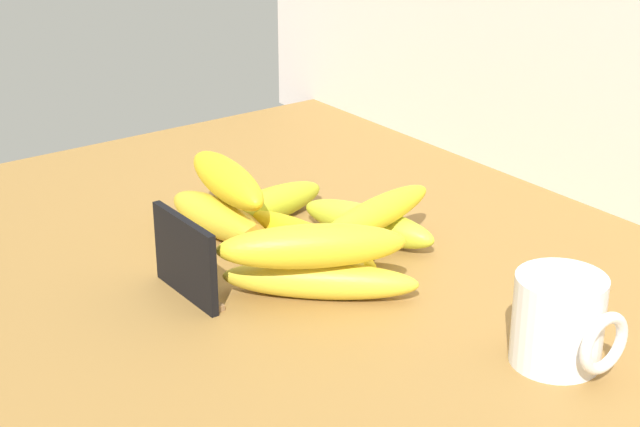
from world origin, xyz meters
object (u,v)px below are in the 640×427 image
at_px(banana_2, 254,238).
at_px(banana_5, 309,241).
at_px(chalkboard_sign, 186,260).
at_px(banana_9, 375,214).
at_px(coffee_mug, 561,321).
at_px(banana_4, 368,223).
at_px(banana_6, 216,217).
at_px(banana_0, 320,280).
at_px(banana_3, 266,206).
at_px(banana_7, 312,246).
at_px(banana_8, 227,180).
at_px(banana_1, 360,243).

distance_m(banana_2, banana_5, 0.06).
xyz_separation_m(chalkboard_sign, banana_2, (-0.05, 0.11, -0.02)).
bearing_deg(banana_9, chalkboard_sign, -101.76).
height_order(coffee_mug, banana_4, coffee_mug).
bearing_deg(banana_2, coffee_mug, 14.07).
bearing_deg(banana_6, banana_0, 0.91).
relative_size(chalkboard_sign, banana_2, 0.55).
bearing_deg(banana_2, banana_3, 136.94).
distance_m(banana_3, banana_7, 0.21).
xyz_separation_m(banana_4, banana_8, (-0.11, -0.12, 0.05)).
distance_m(coffee_mug, banana_6, 0.43).
distance_m(banana_2, banana_4, 0.13).
bearing_deg(banana_8, banana_0, -3.02).
xyz_separation_m(coffee_mug, banana_5, (-0.31, -0.05, -0.02)).
xyz_separation_m(coffee_mug, banana_8, (-0.41, -0.08, 0.02)).
relative_size(banana_7, banana_8, 1.09).
bearing_deg(banana_5, coffee_mug, 8.62).
bearing_deg(banana_1, banana_7, -63.38).
relative_size(banana_4, banana_7, 0.92).
bearing_deg(banana_9, banana_4, 149.57).
distance_m(banana_1, banana_6, 0.17).
relative_size(banana_6, banana_8, 0.92).
relative_size(chalkboard_sign, banana_0, 0.56).
xyz_separation_m(chalkboard_sign, banana_9, (0.04, 0.20, 0.01)).
bearing_deg(banana_1, chalkboard_sign, -99.54).
bearing_deg(banana_5, banana_3, 171.79).
height_order(banana_7, banana_8, banana_8).
bearing_deg(banana_9, banana_2, -133.56).
xyz_separation_m(banana_0, banana_2, (-0.13, 0.01, -0.00)).
height_order(banana_1, banana_8, banana_8).
xyz_separation_m(banana_0, banana_4, (-0.08, 0.13, 0.00)).
bearing_deg(banana_1, banana_6, -147.45).
bearing_deg(banana_8, banana_3, 92.46).
xyz_separation_m(banana_0, banana_7, (0.00, -0.01, 0.04)).
height_order(banana_2, banana_4, banana_4).
bearing_deg(banana_8, banana_4, 47.43).
bearing_deg(banana_4, banana_3, -149.89).
xyz_separation_m(banana_2, banana_4, (0.05, 0.12, 0.00)).
distance_m(banana_8, banana_9, 0.18).
xyz_separation_m(banana_2, banana_6, (-0.06, -0.01, 0.01)).
height_order(coffee_mug, banana_1, coffee_mug).
xyz_separation_m(banana_1, banana_6, (-0.14, -0.09, 0.00)).
bearing_deg(banana_9, banana_6, -146.10).
bearing_deg(banana_6, banana_1, 32.55).
height_order(banana_0, banana_1, banana_0).
bearing_deg(banana_2, banana_7, -7.25).
bearing_deg(banana_7, banana_5, 145.65).
xyz_separation_m(banana_1, banana_4, (-0.03, 0.04, 0.00)).
bearing_deg(banana_0, banana_4, 122.86).
bearing_deg(chalkboard_sign, banana_1, 80.46).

